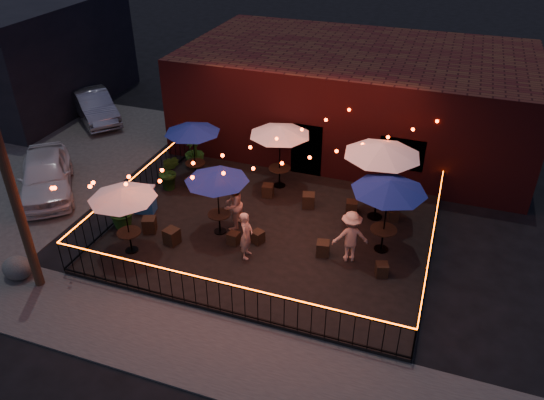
{
  "coord_description": "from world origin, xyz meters",
  "views": [
    {
      "loc": [
        4.78,
        -11.36,
        10.13
      ],
      "look_at": [
        0.13,
        1.75,
        1.47
      ],
      "focal_mm": 35.0,
      "sensor_mm": 36.0,
      "label": 1
    }
  ],
  "objects": [
    {
      "name": "potted_shrub_a",
      "position": [
        -4.6,
        0.57,
        0.76
      ],
      "size": [
        1.33,
        1.24,
        1.23
      ],
      "primitive_type": "imported",
      "rotation": [
        0.0,
        0.0,
        -0.3
      ],
      "color": "#0E340D",
      "rests_on": "patio"
    },
    {
      "name": "potted_shrub_b",
      "position": [
        -4.35,
        3.25,
        0.85
      ],
      "size": [
        0.9,
        0.8,
        1.41
      ],
      "primitive_type": "imported",
      "rotation": [
        0.0,
        0.0,
        0.25
      ],
      "color": "#133A0B",
      "rests_on": "patio"
    },
    {
      "name": "patron_c",
      "position": [
        2.73,
        1.35,
        0.98
      ],
      "size": [
        1.23,
        0.98,
        1.66
      ],
      "primitive_type": "imported",
      "rotation": [
        0.0,
        0.0,
        3.53
      ],
      "color": "tan",
      "rests_on": "patio"
    },
    {
      "name": "bistro_chair_6",
      "position": [
        -0.81,
        3.96,
        0.38
      ],
      "size": [
        0.44,
        0.44,
        0.46
      ],
      "primitive_type": "cube",
      "rotation": [
        0.0,
        0.0,
        0.16
      ],
      "color": "black",
      "rests_on": "patio"
    },
    {
      "name": "sidewalk",
      "position": [
        0.0,
        -3.25,
        0.03
      ],
      "size": [
        18.0,
        2.5,
        0.05
      ],
      "primitive_type": "cube",
      "color": "#3B3836",
      "rests_on": "ground"
    },
    {
      "name": "bistro_chair_10",
      "position": [
        2.26,
        3.89,
        0.37
      ],
      "size": [
        0.44,
        0.44,
        0.45
      ],
      "primitive_type": "cube",
      "rotation": [
        0.0,
        0.0,
        0.18
      ],
      "color": "black",
      "rests_on": "patio"
    },
    {
      "name": "bistro_chair_0",
      "position": [
        -3.69,
        0.63,
        0.39
      ],
      "size": [
        0.54,
        0.54,
        0.49
      ],
      "primitive_type": "cube",
      "rotation": [
        0.0,
        0.0,
        0.38
      ],
      "color": "black",
      "rests_on": "patio"
    },
    {
      "name": "fence_left",
      "position": [
        -5.0,
        2.0,
        0.66
      ],
      "size": [
        0.04,
        8.0,
        1.04
      ],
      "rotation": [
        0.0,
        0.0,
        1.57
      ],
      "color": "black",
      "rests_on": "patio"
    },
    {
      "name": "fence_right",
      "position": [
        5.0,
        2.0,
        0.66
      ],
      "size": [
        0.04,
        8.0,
        1.04
      ],
      "rotation": [
        0.0,
        0.0,
        1.57
      ],
      "color": "black",
      "rests_on": "patio"
    },
    {
      "name": "bistro_chair_8",
      "position": [
        1.93,
        1.3,
        0.38
      ],
      "size": [
        0.44,
        0.44,
        0.45
      ],
      "primitive_type": "cube",
      "rotation": [
        0.0,
        0.0,
        0.17
      ],
      "color": "black",
      "rests_on": "patio"
    },
    {
      "name": "car_silver",
      "position": [
        -11.0,
        8.03,
        0.69
      ],
      "size": [
        4.13,
        3.84,
        1.38
      ],
      "primitive_type": "imported",
      "rotation": [
        0.0,
        0.0,
        0.86
      ],
      "color": "gray",
      "rests_on": "ground"
    },
    {
      "name": "patio",
      "position": [
        0.0,
        2.0,
        0.07
      ],
      "size": [
        10.0,
        8.0,
        0.15
      ],
      "primitive_type": "cube",
      "color": "black",
      "rests_on": "ground"
    },
    {
      "name": "bistro_chair_9",
      "position": [
        3.79,
        0.93,
        0.35
      ],
      "size": [
        0.43,
        0.43,
        0.4
      ],
      "primitive_type": "cube",
      "rotation": [
        0.0,
        0.0,
        3.45
      ],
      "color": "black",
      "rests_on": "patio"
    },
    {
      "name": "bistro_chair_1",
      "position": [
        -2.69,
        0.3,
        0.4
      ],
      "size": [
        0.51,
        0.51,
        0.49
      ],
      "primitive_type": "cube",
      "rotation": [
        0.0,
        0.0,
        2.88
      ],
      "color": "black",
      "rests_on": "patio"
    },
    {
      "name": "patron_a",
      "position": [
        -0.22,
        0.46,
        0.93
      ],
      "size": [
        0.43,
        0.6,
        1.55
      ],
      "primitive_type": "imported",
      "rotation": [
        0.0,
        0.0,
        1.68
      ],
      "color": "tan",
      "rests_on": "patio"
    },
    {
      "name": "cooler",
      "position": [
        -4.43,
        1.61,
        0.63
      ],
      "size": [
        0.81,
        0.65,
        0.95
      ],
      "rotation": [
        0.0,
        0.0,
        0.21
      ],
      "color": "#1C5CB2",
      "rests_on": "patio"
    },
    {
      "name": "boulder",
      "position": [
        -6.19,
        -2.53,
        0.35
      ],
      "size": [
        1.1,
        1.02,
        0.7
      ],
      "primitive_type": "ellipsoid",
      "rotation": [
        0.0,
        0.0,
        -0.34
      ],
      "color": "#474742",
      "rests_on": "ground"
    },
    {
      "name": "bistro_chair_5",
      "position": [
        -0.16,
        1.24,
        0.35
      ],
      "size": [
        0.45,
        0.45,
        0.4
      ],
      "primitive_type": "cube",
      "rotation": [
        0.0,
        0.0,
        2.72
      ],
      "color": "black",
      "rests_on": "patio"
    },
    {
      "name": "utility_pole",
      "position": [
        -5.4,
        -2.6,
        4.0
      ],
      "size": [
        0.26,
        0.26,
        8.0
      ],
      "primitive_type": "cylinder",
      "color": "#3D2C19",
      "rests_on": "ground"
    },
    {
      "name": "cafe_table_3",
      "position": [
        -0.66,
        4.8,
        2.37
      ],
      "size": [
        2.42,
        2.42,
        2.43
      ],
      "rotation": [
        0.0,
        0.0,
        -0.1
      ],
      "color": "black",
      "rests_on": "patio"
    },
    {
      "name": "car_white",
      "position": [
        -8.61,
        1.74,
        0.74
      ],
      "size": [
        4.07,
        4.5,
        1.48
      ],
      "primitive_type": "imported",
      "rotation": [
        0.0,
        0.0,
        0.67
      ],
      "color": "white",
      "rests_on": "ground"
    },
    {
      "name": "festoon_lights",
      "position": [
        -1.01,
        1.7,
        2.52
      ],
      "size": [
        10.02,
        8.72,
        1.32
      ],
      "color": "red",
      "rests_on": "ground"
    },
    {
      "name": "parking_lot",
      "position": [
        -12.0,
        4.0,
        0.01
      ],
      "size": [
        11.0,
        12.0,
        0.02
      ],
      "primitive_type": "cube",
      "color": "#3B3836",
      "rests_on": "ground"
    },
    {
      "name": "cafe_table_5",
      "position": [
        3.06,
        3.9,
        2.66
      ],
      "size": [
        3.03,
        3.03,
        2.75
      ],
      "rotation": [
        0.0,
        0.0,
        -0.25
      ],
      "color": "black",
      "rests_on": "patio"
    },
    {
      "name": "bistro_chair_11",
      "position": [
        3.67,
        3.92,
        0.35
      ],
      "size": [
        0.41,
        0.41,
        0.4
      ],
      "primitive_type": "cube",
      "rotation": [
        0.0,
        0.0,
        3.39
      ],
      "color": "black",
      "rests_on": "patio"
    },
    {
      "name": "cafe_table_4",
      "position": [
        3.58,
        2.16,
        2.4
      ],
      "size": [
        2.25,
        2.25,
        2.46
      ],
      "rotation": [
        0.0,
        0.0,
        -0.01
      ],
      "color": "black",
      "rests_on": "patio"
    },
    {
      "name": "bistro_chair_7",
      "position": [
        0.76,
        3.78,
        0.4
      ],
      "size": [
        0.51,
        0.51,
        0.5
      ],
      "primitive_type": "cube",
      "rotation": [
        0.0,
        0.0,
        3.39
      ],
      "color": "black",
      "rests_on": "patio"
    },
    {
      "name": "potted_shrub_c",
      "position": [
        -4.31,
        5.15,
        0.83
      ],
      "size": [
        0.92,
        0.92,
        1.36
      ],
      "primitive_type": "imported",
      "rotation": [
        0.0,
        0.0,
        -0.24
      ],
      "color": "#11380C",
      "rests_on": "patio"
    },
    {
      "name": "ground",
      "position": [
        0.0,
        0.0,
        0.0
      ],
      "size": [
        110.0,
        110.0,
        0.0
      ],
      "primitive_type": "plane",
      "color": "black",
      "rests_on": "ground"
    },
    {
      "name": "patron_b",
      "position": [
        -1.22,
        1.75,
        1.03
      ],
      "size": [
        0.76,
        0.92,
        1.75
      ],
      "primitive_type": "imported",
      "rotation": [
        0.0,
        0.0,
        -1.69
      ],
      "color": "#DCB08F",
      "rests_on": "patio"
    },
    {
      "name": "cafe_table_0",
      "position": [
        -3.68,
        -0.47,
        2.18
      ],
      "size": [
        2.51,
        2.51,
        2.22
      ],
      "rotation": [
        0.0,
        0.0,
        -0.29
      ],
      "color": "black",
      "rests_on": "patio"
    },
    {
      "name": "cafe_table_2",
      "position": [
        -1.52,
        1.36,
        2.18
      ],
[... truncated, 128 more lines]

